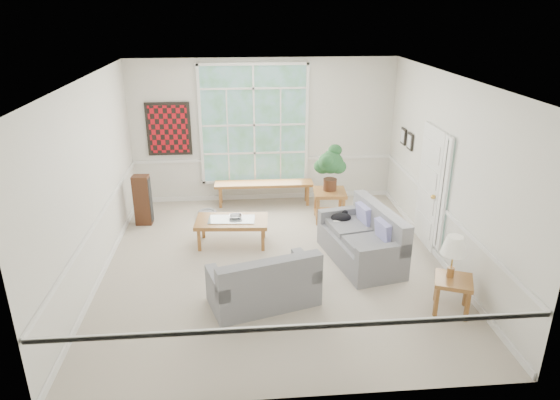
% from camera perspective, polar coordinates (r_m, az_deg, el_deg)
% --- Properties ---
extents(floor, '(5.50, 6.00, 0.01)m').
position_cam_1_polar(floor, '(8.27, -0.58, -7.35)').
color(floor, '#A99E8E').
rests_on(floor, ground).
extents(ceiling, '(5.50, 6.00, 0.02)m').
position_cam_1_polar(ceiling, '(7.31, -0.66, 13.75)').
color(ceiling, white).
rests_on(ceiling, ground).
extents(wall_back, '(5.50, 0.02, 3.00)m').
position_cam_1_polar(wall_back, '(10.54, -1.87, 7.85)').
color(wall_back, silver).
rests_on(wall_back, ground).
extents(wall_front, '(5.50, 0.02, 3.00)m').
position_cam_1_polar(wall_front, '(4.93, 2.08, -8.79)').
color(wall_front, silver).
rests_on(wall_front, ground).
extents(wall_left, '(0.02, 6.00, 3.00)m').
position_cam_1_polar(wall_left, '(7.95, -20.79, 1.84)').
color(wall_left, silver).
rests_on(wall_left, ground).
extents(wall_right, '(0.02, 6.00, 3.00)m').
position_cam_1_polar(wall_right, '(8.32, 18.65, 2.96)').
color(wall_right, silver).
rests_on(wall_right, ground).
extents(window_back, '(2.30, 0.08, 2.40)m').
position_cam_1_polar(window_back, '(10.46, -2.98, 8.57)').
color(window_back, white).
rests_on(window_back, wall_back).
extents(entry_door, '(0.08, 0.90, 2.10)m').
position_cam_1_polar(entry_door, '(8.97, 16.63, 1.46)').
color(entry_door, white).
rests_on(entry_door, floor).
extents(door_sidelight, '(0.08, 0.26, 1.90)m').
position_cam_1_polar(door_sidelight, '(8.39, 18.20, 0.63)').
color(door_sidelight, white).
rests_on(door_sidelight, wall_right).
extents(wall_art, '(0.90, 0.06, 1.10)m').
position_cam_1_polar(wall_art, '(10.55, -12.61, 7.91)').
color(wall_art, '#610C11').
rests_on(wall_art, wall_back).
extents(wall_frame_near, '(0.04, 0.26, 0.32)m').
position_cam_1_polar(wall_frame_near, '(9.85, 14.59, 6.49)').
color(wall_frame_near, black).
rests_on(wall_frame_near, wall_right).
extents(wall_frame_far, '(0.04, 0.26, 0.32)m').
position_cam_1_polar(wall_frame_far, '(10.22, 13.88, 7.09)').
color(wall_frame_far, black).
rests_on(wall_frame_far, wall_right).
extents(loveseat_right, '(1.21, 1.83, 0.91)m').
position_cam_1_polar(loveseat_right, '(8.29, 9.23, -4.01)').
color(loveseat_right, slate).
rests_on(loveseat_right, floor).
extents(loveseat_front, '(1.64, 1.16, 0.80)m').
position_cam_1_polar(loveseat_front, '(7.10, -1.93, -8.84)').
color(loveseat_front, slate).
rests_on(loveseat_front, floor).
extents(coffee_table, '(1.30, 0.78, 0.47)m').
position_cam_1_polar(coffee_table, '(8.87, -5.49, -3.64)').
color(coffee_table, brown).
rests_on(coffee_table, floor).
extents(pewter_bowl, '(0.30, 0.30, 0.07)m').
position_cam_1_polar(pewter_bowl, '(8.81, -5.10, -1.88)').
color(pewter_bowl, '#999A9F').
rests_on(pewter_bowl, coffee_table).
extents(window_bench, '(2.07, 0.44, 0.48)m').
position_cam_1_polar(window_bench, '(10.57, -1.84, 0.75)').
color(window_bench, brown).
rests_on(window_bench, floor).
extents(end_table, '(0.65, 0.65, 0.61)m').
position_cam_1_polar(end_table, '(9.81, 5.65, -0.63)').
color(end_table, brown).
rests_on(end_table, floor).
extents(houseplant, '(0.64, 0.64, 0.90)m').
position_cam_1_polar(houseplant, '(9.61, 5.80, 3.69)').
color(houseplant, '#215128').
rests_on(houseplant, end_table).
extents(side_table, '(0.65, 0.65, 0.50)m').
position_cam_1_polar(side_table, '(7.38, 19.03, -10.22)').
color(side_table, brown).
rests_on(side_table, floor).
extents(table_lamp, '(0.49, 0.49, 0.60)m').
position_cam_1_polar(table_lamp, '(7.16, 19.14, -6.15)').
color(table_lamp, white).
rests_on(table_lamp, side_table).
extents(pet_bed, '(0.40, 0.40, 0.12)m').
position_cam_1_polar(pet_bed, '(10.13, -8.31, -1.55)').
color(pet_bed, gray).
rests_on(pet_bed, floor).
extents(floor_speaker, '(0.32, 0.26, 0.98)m').
position_cam_1_polar(floor_speaker, '(9.89, -15.43, -0.01)').
color(floor_speaker, '#3D2012').
rests_on(floor_speaker, floor).
extents(cat, '(0.43, 0.41, 0.17)m').
position_cam_1_polar(cat, '(8.70, 6.99, -1.94)').
color(cat, black).
rests_on(cat, loveseat_right).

